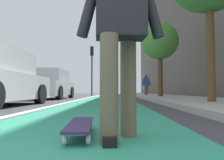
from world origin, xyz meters
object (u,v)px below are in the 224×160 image
at_px(skater_person, 120,24).
at_px(street_tree_mid, 160,42).
at_px(traffic_light, 92,62).
at_px(pedestrian_distant, 146,84).
at_px(skateboard, 80,125).
at_px(parked_car_mid, 50,85).

distance_m(skater_person, street_tree_mid, 10.99).
bearing_deg(skater_person, traffic_light, 6.97).
relative_size(skater_person, street_tree_mid, 0.38).
relative_size(street_tree_mid, pedestrian_distant, 2.61).
bearing_deg(street_tree_mid, traffic_light, 34.14).
relative_size(skateboard, traffic_light, 0.20).
bearing_deg(street_tree_mid, skater_person, 166.63).
relative_size(skateboard, pedestrian_distant, 0.52).
bearing_deg(parked_car_mid, skateboard, -161.67).
bearing_deg(traffic_light, skateboard, -174.11).
distance_m(skater_person, pedestrian_distant, 14.92).
distance_m(traffic_light, street_tree_mid, 8.19).
distance_m(street_tree_mid, pedestrian_distant, 4.84).
xyz_separation_m(traffic_light, pedestrian_distant, (-2.51, -4.40, -2.06)).
xyz_separation_m(skater_person, parked_car_mid, (9.48, 3.44, -0.22)).
height_order(traffic_light, pedestrian_distant, traffic_light).
xyz_separation_m(parked_car_mid, traffic_light, (7.77, -1.33, 2.28)).
bearing_deg(pedestrian_distant, skater_person, 171.16).
bearing_deg(parked_car_mid, pedestrian_distant, -47.45).
bearing_deg(skater_person, street_tree_mid, -13.37).
bearing_deg(pedestrian_distant, street_tree_mid, -177.38).
height_order(skateboard, pedestrian_distant, pedestrian_distant).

